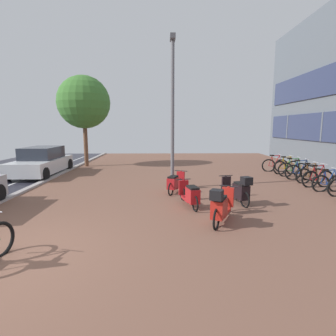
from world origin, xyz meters
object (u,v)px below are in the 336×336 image
(bicycle_rack_06, at_px, (310,176))
(bicycle_rack_09, at_px, (286,167))
(bicycle_rack_04, at_px, (329,183))
(scooter_extra, at_px, (175,183))
(scooter_near, at_px, (238,190))
(bicycle_rack_07, at_px, (301,172))
(bicycle_rack_05, at_px, (318,179))
(bicycle_rack_08, at_px, (293,170))
(parked_car_far, at_px, (42,162))
(lamp_post, at_px, (172,106))
(scooter_far, at_px, (190,195))
(street_tree, at_px, (84,102))
(scooter_mid, at_px, (221,206))
(bicycle_rack_10, at_px, (275,165))

(bicycle_rack_06, bearing_deg, bicycle_rack_09, 89.97)
(bicycle_rack_04, height_order, scooter_extra, bicycle_rack_04)
(scooter_near, bearing_deg, bicycle_rack_06, 36.70)
(bicycle_rack_07, distance_m, scooter_near, 5.54)
(scooter_extra, bearing_deg, bicycle_rack_05, 7.29)
(bicycle_rack_08, bearing_deg, parked_car_far, 175.86)
(bicycle_rack_07, height_order, parked_car_far, parked_car_far)
(lamp_post, bearing_deg, bicycle_rack_09, 26.94)
(scooter_near, height_order, scooter_far, scooter_near)
(lamp_post, bearing_deg, parked_car_far, 153.94)
(bicycle_rack_07, xyz_separation_m, lamp_post, (-6.07, -1.56, 2.88))
(lamp_post, bearing_deg, street_tree, 129.93)
(scooter_mid, bearing_deg, street_tree, 121.65)
(bicycle_rack_09, relative_size, street_tree, 0.26)
(bicycle_rack_05, height_order, scooter_near, bicycle_rack_05)
(bicycle_rack_04, xyz_separation_m, bicycle_rack_08, (0.14, 3.07, 0.02))
(scooter_far, height_order, street_tree, street_tree)
(parked_car_far, relative_size, street_tree, 0.77)
(scooter_extra, bearing_deg, bicycle_rack_06, 14.18)
(scooter_near, xyz_separation_m, scooter_extra, (-1.96, 1.51, -0.08))
(scooter_mid, distance_m, parked_car_far, 10.61)
(bicycle_rack_07, distance_m, parked_car_far, 12.83)
(bicycle_rack_09, xyz_separation_m, scooter_near, (-4.06, -5.33, 0.09))
(bicycle_rack_09, distance_m, scooter_mid, 8.68)
(bicycle_rack_10, xyz_separation_m, street_tree, (-11.00, 2.33, 3.58))
(bicycle_rack_08, height_order, scooter_far, bicycle_rack_08)
(scooter_near, relative_size, lamp_post, 0.31)
(bicycle_rack_05, relative_size, bicycle_rack_07, 0.97)
(bicycle_rack_05, distance_m, bicycle_rack_10, 3.84)
(street_tree, bearing_deg, bicycle_rack_05, -28.93)
(bicycle_rack_06, bearing_deg, scooter_mid, -136.19)
(scooter_mid, relative_size, scooter_far, 1.00)
(bicycle_rack_07, relative_size, parked_car_far, 0.34)
(bicycle_rack_10, relative_size, scooter_far, 0.83)
(bicycle_rack_06, distance_m, street_tree, 13.01)
(bicycle_rack_08, relative_size, bicycle_rack_09, 1.00)
(bicycle_rack_10, distance_m, scooter_extra, 7.35)
(scooter_mid, xyz_separation_m, scooter_extra, (-1.02, 3.27, -0.09))
(bicycle_rack_07, bearing_deg, scooter_near, -136.75)
(bicycle_rack_05, bearing_deg, scooter_far, -154.97)
(bicycle_rack_05, xyz_separation_m, bicycle_rack_06, (0.13, 0.77, -0.01))
(bicycle_rack_04, bearing_deg, bicycle_rack_10, 91.49)
(bicycle_rack_05, distance_m, scooter_far, 6.08)
(bicycle_rack_06, bearing_deg, scooter_far, -149.35)
(bicycle_rack_09, relative_size, scooter_far, 0.84)
(bicycle_rack_10, bearing_deg, street_tree, 168.05)
(bicycle_rack_06, height_order, scooter_far, bicycle_rack_06)
(bicycle_rack_09, height_order, bicycle_rack_10, bicycle_rack_09)
(lamp_post, bearing_deg, bicycle_rack_10, 33.58)
(bicycle_rack_09, relative_size, scooter_extra, 0.92)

